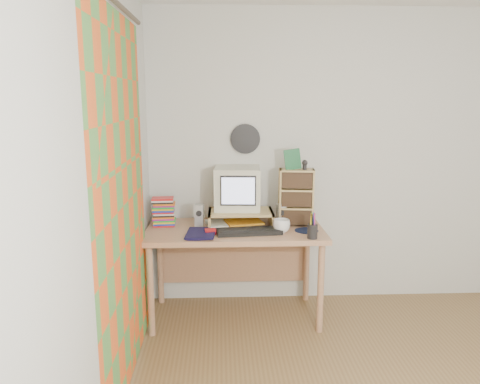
{
  "coord_description": "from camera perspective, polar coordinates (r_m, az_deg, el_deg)",
  "views": [
    {
      "loc": [
        -1.14,
        -2.2,
        1.78
      ],
      "look_at": [
        -0.99,
        1.33,
        1.06
      ],
      "focal_mm": 35.0,
      "sensor_mm": 36.0,
      "label": 1
    }
  ],
  "objects": [
    {
      "name": "game_box",
      "position": [
        3.73,
        6.41,
        3.98
      ],
      "size": [
        0.13,
        0.03,
        0.16
      ],
      "primitive_type": "cube",
      "rotation": [
        0.0,
        0.0,
        0.02
      ],
      "color": "#195831",
      "rests_on": "cd_rack"
    },
    {
      "name": "wall_disc",
      "position": [
        3.95,
        0.64,
        6.49
      ],
      "size": [
        0.25,
        0.02,
        0.25
      ],
      "primitive_type": "cylinder",
      "rotation": [
        1.57,
        0.0,
        0.0
      ],
      "color": "black",
      "rests_on": "back_wall"
    },
    {
      "name": "mousepad",
      "position": [
        3.7,
        8.11,
        -4.68
      ],
      "size": [
        0.23,
        0.23,
        0.0
      ],
      "primitive_type": "cylinder",
      "rotation": [
        0.0,
        0.0,
        -0.29
      ],
      "color": "black",
      "rests_on": "desk"
    },
    {
      "name": "mug",
      "position": [
        3.62,
        5.08,
        -4.15
      ],
      "size": [
        0.15,
        0.15,
        0.1
      ],
      "primitive_type": "imported",
      "rotation": [
        0.0,
        0.0,
        -0.18
      ],
      "color": "white",
      "rests_on": "desk"
    },
    {
      "name": "papers",
      "position": [
        3.81,
        -0.76,
        -3.77
      ],
      "size": [
        0.37,
        0.31,
        0.04
      ],
      "primitive_type": null,
      "rotation": [
        0.0,
        0.0,
        0.22
      ],
      "color": "white",
      "rests_on": "desk"
    },
    {
      "name": "back_wall",
      "position": [
        4.15,
        13.59,
        3.91
      ],
      "size": [
        3.5,
        0.0,
        3.5
      ],
      "primitive_type": "plane",
      "rotation": [
        1.57,
        0.0,
        0.0
      ],
      "color": "silver",
      "rests_on": "floor"
    },
    {
      "name": "speaker_right",
      "position": [
        3.8,
        5.05,
        -2.78
      ],
      "size": [
        0.07,
        0.07,
        0.18
      ],
      "primitive_type": "cube",
      "rotation": [
        0.0,
        0.0,
        0.08
      ],
      "color": "#A4A5A9",
      "rests_on": "desk"
    },
    {
      "name": "left_wall",
      "position": [
        2.34,
        -17.42,
        -2.0
      ],
      "size": [
        0.0,
        3.5,
        3.5
      ],
      "primitive_type": "plane",
      "rotation": [
        1.57,
        0.0,
        1.57
      ],
      "color": "silver",
      "rests_on": "floor"
    },
    {
      "name": "curtain",
      "position": [
        2.81,
        -14.04,
        -1.7
      ],
      "size": [
        0.0,
        2.2,
        2.2
      ],
      "primitive_type": "plane",
      "rotation": [
        1.57,
        0.0,
        1.57
      ],
      "color": "#E45820",
      "rests_on": "left_wall"
    },
    {
      "name": "keyboard",
      "position": [
        3.59,
        1.12,
        -4.83
      ],
      "size": [
        0.51,
        0.21,
        0.03
      ],
      "primitive_type": "cube",
      "rotation": [
        0.0,
        0.0,
        0.1
      ],
      "color": "black",
      "rests_on": "desk"
    },
    {
      "name": "red_box",
      "position": [
        3.58,
        -3.63,
        -4.83
      ],
      "size": [
        0.09,
        0.06,
        0.04
      ],
      "primitive_type": "cube",
      "rotation": [
        0.0,
        0.0,
        0.18
      ],
      "color": "#AF1216",
      "rests_on": "desk"
    },
    {
      "name": "crt_monitor",
      "position": [
        3.81,
        -0.31,
        0.39
      ],
      "size": [
        0.38,
        0.38,
        0.34
      ],
      "primitive_type": "cube",
      "rotation": [
        0.0,
        0.0,
        -0.06
      ],
      "color": "beige",
      "rests_on": "monitor_riser"
    },
    {
      "name": "pen_cup",
      "position": [
        3.49,
        8.83,
        -4.44
      ],
      "size": [
        0.09,
        0.09,
        0.15
      ],
      "primitive_type": null,
      "rotation": [
        0.0,
        0.0,
        0.29
      ],
      "color": "black",
      "rests_on": "desk"
    },
    {
      "name": "desk",
      "position": [
        3.83,
        -0.66,
        -6.14
      ],
      "size": [
        1.4,
        0.7,
        0.75
      ],
      "color": "tan",
      "rests_on": "floor"
    },
    {
      "name": "monitor_riser",
      "position": [
        3.8,
        0.07,
        -2.68
      ],
      "size": [
        0.52,
        0.3,
        0.12
      ],
      "color": "#D5B770",
      "rests_on": "desk"
    },
    {
      "name": "webcam",
      "position": [
        3.74,
        7.89,
        3.31
      ],
      "size": [
        0.05,
        0.05,
        0.08
      ],
      "primitive_type": null,
      "rotation": [
        0.0,
        0.0,
        0.14
      ],
      "color": "black",
      "rests_on": "cd_rack"
    },
    {
      "name": "dvd_stack",
      "position": [
        3.83,
        -9.26,
        -2.28
      ],
      "size": [
        0.18,
        0.13,
        0.24
      ],
      "primitive_type": null,
      "rotation": [
        0.0,
        0.0,
        0.05
      ],
      "color": "brown",
      "rests_on": "desk"
    },
    {
      "name": "speaker_left",
      "position": [
        3.76,
        -5.01,
        -2.89
      ],
      "size": [
        0.07,
        0.07,
        0.18
      ],
      "primitive_type": "cube",
      "rotation": [
        0.0,
        0.0,
        -0.06
      ],
      "color": "#A4A5A9",
      "rests_on": "desk"
    },
    {
      "name": "cd_rack",
      "position": [
        3.79,
        6.9,
        -0.68
      ],
      "size": [
        0.29,
        0.18,
        0.46
      ],
      "primitive_type": "cube",
      "rotation": [
        0.0,
        0.0,
        -0.12
      ],
      "color": "#D5B770",
      "rests_on": "desk"
    },
    {
      "name": "diary",
      "position": [
        3.57,
        -6.52,
        -4.83
      ],
      "size": [
        0.28,
        0.22,
        0.05
      ],
      "primitive_type": "imported",
      "rotation": [
        0.0,
        0.0,
        -0.07
      ],
      "color": "black",
      "rests_on": "desk"
    }
  ]
}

